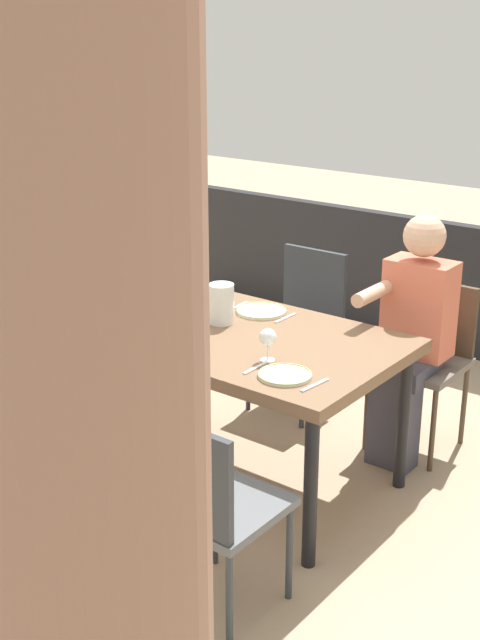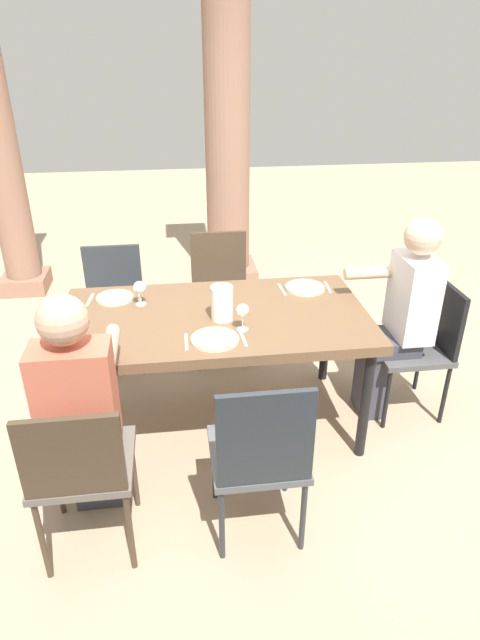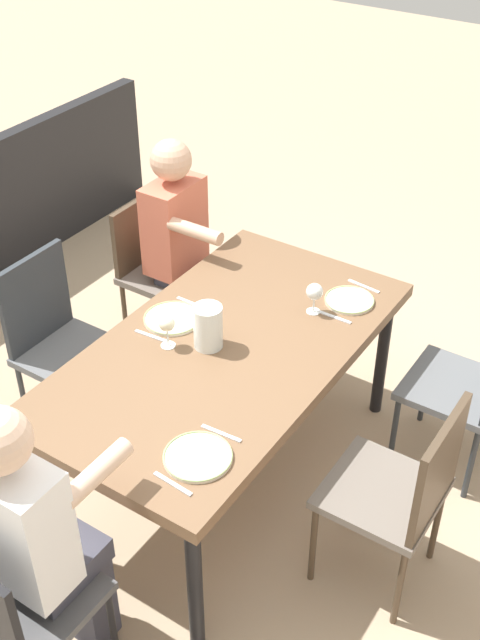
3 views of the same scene
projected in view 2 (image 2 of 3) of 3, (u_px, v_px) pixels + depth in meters
The scene contains 23 objects.
ground_plane at pixel (218, 422), 3.43m from camera, with size 16.00×16.00×0.00m, color tan.
dining_table at pixel (215, 324), 3.10m from camera, with size 1.77×0.98×0.77m.
chair_west_north at pixel (114, 298), 3.91m from camera, with size 0.44×0.44×0.87m.
chair_west_south at pixel (81, 466), 2.31m from camera, with size 0.44×0.44×0.88m.
chair_mid_north at pixel (220, 288), 3.99m from camera, with size 0.44×0.44×0.94m.
chair_mid_south at pixel (260, 452), 2.40m from camera, with size 0.44×0.44×0.93m.
chair_head_east at pixel (422, 340), 3.35m from camera, with size 0.44×0.44×0.88m.
diner_woman_green at pixel (400, 314), 3.24m from camera, with size 0.50×0.35×1.30m.
diner_man_white at pixel (82, 409), 2.40m from camera, with size 0.35×0.50×1.29m.
stone_column_near at pixel (0, 150), 4.68m from camera, with size 0.42×0.42×2.73m.
stone_column_centre at pixel (227, 133), 4.87m from camera, with size 0.54×0.54×2.94m.
plate_0 at pixel (115, 298), 3.26m from camera, with size 0.23×0.23×0.02m.
wine_glass_0 at pixel (140, 288), 3.14m from camera, with size 0.08×0.08×0.15m.
fork_0 at pixel (90, 300), 3.24m from camera, with size 0.02×0.17×0.01m, color silver.
spoon_0 at pixel (140, 297), 3.28m from camera, with size 0.02×0.17×0.01m, color silver.
plate_1 at pixel (215, 339), 2.80m from camera, with size 0.26×0.26×0.02m.
wine_glass_1 at pixel (243, 311), 2.86m from camera, with size 0.07×0.07×0.15m.
fork_1 at pixel (186, 342), 2.78m from camera, with size 0.02×0.17×0.01m, color silver.
spoon_1 at pixel (243, 338), 2.82m from camera, with size 0.02×0.17×0.01m, color silver.
plate_2 at pixel (305, 287), 3.39m from camera, with size 0.25×0.25×0.02m.
fork_2 at pixel (282, 290), 3.38m from camera, with size 0.02×0.17×0.01m, color silver.
spoon_2 at pixel (328, 287), 3.41m from camera, with size 0.02×0.17×0.01m, color silver.
water_pitcher at pixel (222, 305), 2.98m from camera, with size 0.13×0.13×0.20m.
Camera 2 is at (-0.22, -2.74, 2.16)m, focal length 29.81 mm.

